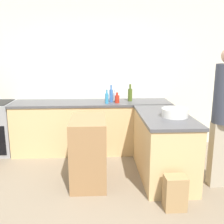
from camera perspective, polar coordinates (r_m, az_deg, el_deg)
The scene contains 13 objects.
ground_plane at distance 3.26m, azimuth -4.90°, elevation -20.16°, with size 14.00×14.00×0.00m, color gray.
wall_back at distance 4.95m, azimuth -4.48°, elevation 7.88°, with size 8.00×0.06×2.70m.
counter_back at distance 4.77m, azimuth -4.38°, elevation -3.20°, with size 2.79×0.68×0.92m.
counter_peninsula at distance 3.90m, azimuth 11.02°, elevation -7.10°, with size 0.69×1.44×0.92m.
island_table at distance 3.66m, azimuth -5.12°, elevation -8.33°, with size 0.47×0.82×0.91m.
mixing_bowl at distance 3.65m, azimuth 13.50°, elevation -0.15°, with size 0.35×0.35×0.12m.
water_bottle_blue at distance 4.62m, azimuth -0.19°, elevation 3.67°, with size 0.06×0.06×0.30m.
vinegar_bottle_clear at distance 4.71m, azimuth 0.62°, elevation 3.36°, with size 0.07×0.07×0.20m.
dish_soap_bottle at distance 4.48m, azimuth -1.14°, elevation 3.05°, with size 0.06×0.06×0.24m.
hot_sauce_bottle at distance 4.55m, azimuth 1.11°, elevation 2.90°, with size 0.08×0.08×0.18m.
olive_oil_bottle at distance 4.72m, azimuth 3.96°, elevation 3.84°, with size 0.08×0.08×0.30m.
person_at_peninsula at distance 3.68m, azimuth 23.20°, elevation -0.16°, with size 0.30×0.30×1.84m.
paper_bag at distance 3.23m, azimuth 13.54°, elevation -16.69°, with size 0.25×0.20×0.40m.
Camera 1 is at (0.11, -2.74, 1.78)m, focal length 42.00 mm.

